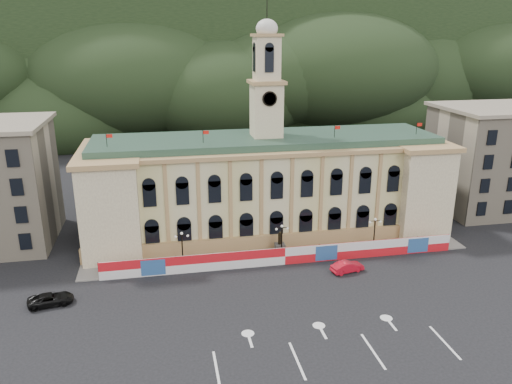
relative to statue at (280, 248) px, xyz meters
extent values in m
plane|color=black|center=(0.00, -18.00, -1.19)|extent=(260.00, 260.00, 0.00)
cube|color=black|center=(0.00, 112.00, 20.81)|extent=(230.00, 70.00, 44.00)
cube|color=#595651|center=(35.00, 92.00, 28.81)|extent=(22.00, 8.00, 14.00)
cube|color=#595651|center=(-48.00, 90.00, 24.81)|extent=(16.00, 7.00, 10.00)
cube|color=beige|center=(0.00, 10.00, 5.81)|extent=(55.00, 15.00, 14.00)
cube|color=#AA8452|center=(0.00, 2.20, 0.01)|extent=(56.00, 0.80, 2.40)
cube|color=#AA8452|center=(0.00, 10.00, 13.11)|extent=(56.20, 16.20, 0.60)
cube|color=#2E4D3B|center=(0.00, 10.00, 13.81)|extent=(53.00, 13.00, 1.20)
cube|color=beige|center=(-23.50, 9.00, 5.81)|extent=(8.00, 17.00, 14.00)
cube|color=beige|center=(23.50, 9.00, 5.81)|extent=(8.00, 17.00, 14.00)
cube|color=beige|center=(0.00, 10.00, 18.41)|extent=(4.40, 4.40, 8.00)
cube|color=#AA8452|center=(0.00, 10.00, 22.61)|extent=(5.20, 5.20, 0.50)
cube|color=beige|center=(0.00, 10.00, 25.91)|extent=(3.60, 3.60, 6.50)
cube|color=#AA8452|center=(0.00, 10.00, 29.31)|extent=(4.20, 4.20, 0.40)
cylinder|color=black|center=(0.00, 7.70, 20.41)|extent=(2.20, 0.20, 2.20)
ellipsoid|color=beige|center=(0.00, 10.00, 30.21)|extent=(3.20, 3.20, 2.72)
cylinder|color=black|center=(0.00, 10.00, 33.41)|extent=(0.12, 0.12, 5.00)
cube|color=tan|center=(43.00, 13.00, 7.81)|extent=(20.00, 16.00, 18.00)
cube|color=gray|center=(43.00, 13.00, 17.11)|extent=(21.00, 17.00, 0.60)
cube|color=red|center=(0.00, -3.00, 0.06)|extent=(50.00, 0.25, 2.50)
cube|color=#2A528D|center=(-18.00, -3.14, 0.06)|extent=(3.20, 0.05, 2.20)
cube|color=#2A528D|center=(6.00, -3.14, 0.06)|extent=(3.20, 0.05, 2.20)
cube|color=#2A528D|center=(20.00, -3.14, 0.06)|extent=(3.20, 0.05, 2.20)
cube|color=slate|center=(0.00, -0.25, -1.11)|extent=(56.00, 5.50, 0.16)
cube|color=#595651|center=(0.00, 0.00, -0.29)|extent=(1.40, 1.40, 1.80)
cylinder|color=black|center=(0.00, 0.00, 1.41)|extent=(0.60, 0.60, 1.60)
sphere|color=black|center=(0.00, 0.00, 2.31)|extent=(0.44, 0.44, 0.44)
cylinder|color=black|center=(-14.00, -1.00, -1.04)|extent=(0.44, 0.44, 0.30)
cylinder|color=black|center=(-14.00, -1.00, 1.21)|extent=(0.18, 0.18, 4.80)
cube|color=black|center=(-14.00, -1.00, 3.51)|extent=(1.60, 0.08, 0.08)
sphere|color=silver|center=(-14.80, -1.00, 3.36)|extent=(0.36, 0.36, 0.36)
sphere|color=silver|center=(-13.20, -1.00, 3.36)|extent=(0.36, 0.36, 0.36)
sphere|color=silver|center=(-14.00, -1.00, 3.76)|extent=(0.40, 0.40, 0.40)
cylinder|color=black|center=(0.00, -1.00, -1.04)|extent=(0.44, 0.44, 0.30)
cylinder|color=black|center=(0.00, -1.00, 1.21)|extent=(0.18, 0.18, 4.80)
cube|color=black|center=(0.00, -1.00, 3.51)|extent=(1.60, 0.08, 0.08)
sphere|color=silver|center=(-0.80, -1.00, 3.36)|extent=(0.36, 0.36, 0.36)
sphere|color=silver|center=(0.80, -1.00, 3.36)|extent=(0.36, 0.36, 0.36)
sphere|color=silver|center=(0.00, -1.00, 3.76)|extent=(0.40, 0.40, 0.40)
cylinder|color=black|center=(14.00, -1.00, -1.04)|extent=(0.44, 0.44, 0.30)
cylinder|color=black|center=(14.00, -1.00, 1.21)|extent=(0.18, 0.18, 4.80)
cube|color=black|center=(14.00, -1.00, 3.51)|extent=(1.60, 0.08, 0.08)
sphere|color=silver|center=(13.20, -1.00, 3.36)|extent=(0.36, 0.36, 0.36)
sphere|color=silver|center=(14.80, -1.00, 3.36)|extent=(0.36, 0.36, 0.36)
sphere|color=silver|center=(14.00, -1.00, 3.76)|extent=(0.40, 0.40, 0.40)
imported|color=red|center=(7.72, -6.81, -0.44)|extent=(3.54, 5.24, 1.50)
imported|color=black|center=(-29.98, -8.20, -0.47)|extent=(4.13, 5.99, 1.44)
camera|label=1|loc=(-15.92, -64.27, 29.93)|focal=35.00mm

